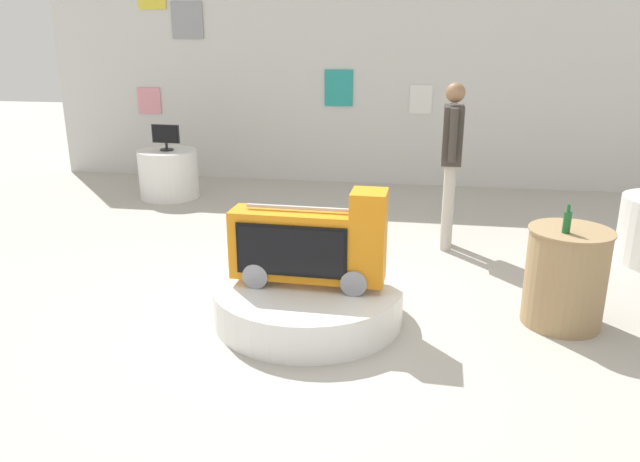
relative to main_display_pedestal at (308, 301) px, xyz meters
name	(u,v)px	position (x,y,z in m)	size (l,w,h in m)	color
ground_plane	(337,322)	(0.24, -0.03, -0.15)	(30.00, 30.00, 0.00)	#B2ADA3
back_wall_display	(382,75)	(0.23, 4.88, 1.49)	(10.44, 0.13, 3.28)	silver
main_display_pedestal	(308,301)	(0.00, 0.00, 0.00)	(1.53, 1.53, 0.30)	white
novelty_firetruck_tv	(311,246)	(0.02, -0.01, 0.48)	(1.23, 0.38, 0.80)	gray
display_pedestal_left_rear	(169,174)	(-2.65, 3.51, 0.19)	(0.82, 0.82, 0.68)	white
tv_on_left_rear	(166,136)	(-2.65, 3.50, 0.72)	(0.40, 0.19, 0.36)	black
side_table_round	(566,276)	(2.02, 0.25, 0.25)	(0.64, 0.64, 0.79)	#9E7F56
bottle_on_side_table	(567,222)	(1.95, 0.16, 0.73)	(0.06, 0.06, 0.22)	#195926
shopper_browsing_near_truck	(451,153)	(1.16, 1.97, 0.88)	(0.21, 0.56, 1.76)	#B2ADA3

